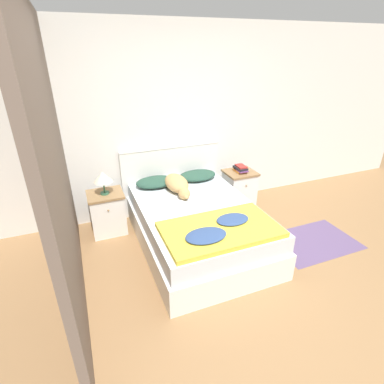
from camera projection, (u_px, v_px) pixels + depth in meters
ground_plane at (237, 306)px, 2.84m from camera, size 16.00×16.00×0.00m
wall_back at (165, 124)px, 4.07m from camera, size 9.00×0.06×2.55m
wall_side_left at (57, 163)px, 2.71m from camera, size 0.06×3.10×2.55m
bed at (198, 226)px, 3.63m from camera, size 1.36×1.94×0.54m
headboard at (172, 177)px, 4.35m from camera, size 1.44×0.06×1.00m
nightstand_left at (108, 212)px, 3.89m from camera, size 0.44×0.40×0.56m
nightstand_right at (239, 189)px, 4.55m from camera, size 0.44×0.40×0.56m
pillow_left at (156, 182)px, 4.01m from camera, size 0.53×0.35×0.11m
pillow_right at (198, 175)px, 4.21m from camera, size 0.53×0.35×0.11m
quilt at (220, 229)px, 3.01m from camera, size 1.18×0.69×0.09m
dog at (177, 184)px, 3.87m from camera, size 0.28×0.72×0.19m
book_stack at (241, 169)px, 4.40m from camera, size 0.16×0.23×0.10m
table_lamp at (103, 177)px, 3.66m from camera, size 0.23×0.23×0.30m
rug at (313, 241)px, 3.79m from camera, size 1.06×0.72×0.00m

